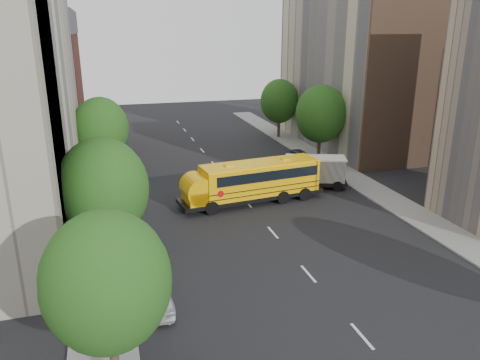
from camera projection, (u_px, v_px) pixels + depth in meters
name	position (u px, v px, depth m)	size (l,w,h in m)	color
ground	(264.00, 222.00, 34.38)	(120.00, 120.00, 0.00)	black
sidewalk_left	(101.00, 213.00, 35.87)	(3.00, 80.00, 0.12)	slate
sidewalk_right	(366.00, 186.00, 41.98)	(3.00, 80.00, 0.12)	slate
lane_markings	(229.00, 181.00, 43.51)	(0.15, 64.00, 0.01)	silver
building_left_redbrick	(35.00, 93.00, 53.16)	(10.00, 15.00, 13.00)	maroon
building_right_far	(355.00, 69.00, 54.64)	(10.00, 22.00, 18.00)	beige
building_right_sidewall	(413.00, 78.00, 44.60)	(10.10, 0.30, 18.00)	brown
street_tree_0	(107.00, 282.00, 17.24)	(4.80, 4.80, 7.41)	#38281C
street_tree_1	(103.00, 189.00, 26.27)	(5.12, 5.12, 7.90)	#38281C
street_tree_2	(101.00, 128.00, 42.75)	(4.99, 4.99, 7.71)	#38281C
street_tree_4	(321.00, 114.00, 48.52)	(5.25, 5.25, 8.10)	#38281C
street_tree_5	(279.00, 101.00, 59.59)	(4.86, 4.86, 7.51)	#38281C
school_bus	(251.00, 180.00, 37.65)	(12.26, 4.16, 3.39)	black
safari_truck	(310.00, 171.00, 41.46)	(6.85, 4.29, 2.78)	black
parked_car_0	(157.00, 297.00, 23.59)	(1.54, 3.83, 1.31)	silver
parked_car_1	(132.00, 182.00, 40.92)	(1.62, 4.66, 1.54)	white
parked_car_2	(116.00, 147.00, 53.00)	(2.56, 5.55, 1.54)	black
parked_car_4	(300.00, 157.00, 49.17)	(1.65, 4.10, 1.40)	#2E3551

